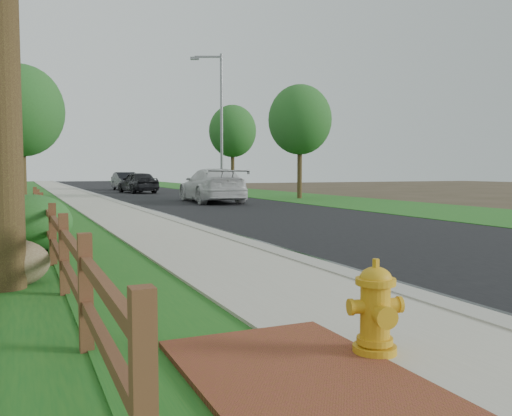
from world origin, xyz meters
name	(u,v)px	position (x,y,z in m)	size (l,w,h in m)	color
ground	(433,321)	(0.00, 0.00, 0.00)	(120.00, 120.00, 0.00)	#342C1C
road	(147,193)	(4.60, 35.00, 0.01)	(8.00, 90.00, 0.02)	black
curb	(88,193)	(0.40, 35.00, 0.06)	(0.40, 90.00, 0.12)	gray
wet_gutter	(93,193)	(0.75, 35.00, 0.02)	(0.50, 90.00, 0.00)	black
sidewalk	(68,193)	(-0.90, 35.00, 0.05)	(2.20, 90.00, 0.10)	#A6A290
grass_strip	(39,194)	(-2.80, 35.00, 0.03)	(1.60, 90.00, 0.06)	#18571B
verge_far	(235,191)	(11.50, 35.00, 0.02)	(6.00, 90.00, 0.04)	#18571B
brick_patch	(300,380)	(-2.20, -1.00, 0.06)	(1.60, 2.40, 0.11)	brown
ranch_fence	(49,225)	(-3.60, 6.40, 0.62)	(0.12, 16.92, 1.10)	#442E16
fire_hydrant	(376,310)	(-1.38, -0.83, 0.47)	(0.53, 0.43, 0.81)	orange
white_suv	(212,186)	(4.95, 21.60, 0.87)	(2.39, 5.88, 1.71)	silver
dark_car_mid	(138,182)	(3.82, 34.59, 0.79)	(1.82, 4.52, 1.54)	black
dark_car_far	(126,181)	(4.10, 40.72, 0.75)	(1.55, 4.46, 1.47)	black
streetlight	(219,115)	(8.54, 30.39, 5.38)	(2.08, 1.04, 9.49)	slate
boulder	(12,263)	(-4.23, 3.74, 0.34)	(1.03, 0.77, 0.69)	brown
shrub_c	(31,223)	(-3.90, 7.21, 0.59)	(1.62, 1.62, 1.17)	#234E1C
tree_near_left	(21,111)	(-3.90, 18.56, 3.96)	(3.25, 3.25, 5.75)	#331F15
tree_near_right	(300,120)	(10.74, 22.94, 4.52)	(3.63, 3.63, 6.53)	#331F15
tree_mid_left	(19,118)	(-3.90, 30.66, 4.74)	(3.84, 3.84, 6.87)	#331F15
tree_mid_right	(233,131)	(11.58, 35.64, 4.73)	(3.75, 3.75, 6.81)	#331F15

